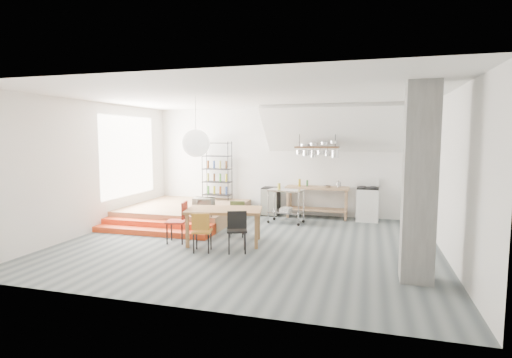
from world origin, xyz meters
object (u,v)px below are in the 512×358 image
(dining_table, at_px, (224,213))
(rolling_cart, at_px, (286,201))
(stove, at_px, (367,204))
(mini_fridge, at_px, (271,201))

(dining_table, xyz_separation_m, rolling_cart, (0.88, 2.43, -0.09))
(stove, height_order, rolling_cart, stove)
(stove, bearing_deg, rolling_cart, -156.40)
(stove, xyz_separation_m, rolling_cart, (-2.12, -0.93, 0.11))
(stove, bearing_deg, dining_table, -131.84)
(stove, bearing_deg, mini_fridge, 179.10)
(rolling_cart, xyz_separation_m, mini_fridge, (-0.66, 0.97, -0.18))
(stove, height_order, mini_fridge, stove)
(dining_table, relative_size, rolling_cart, 1.79)
(stove, distance_m, rolling_cart, 2.32)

